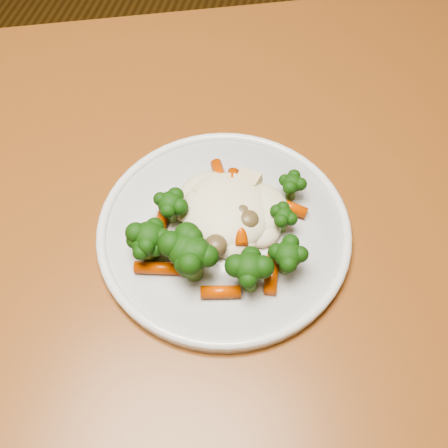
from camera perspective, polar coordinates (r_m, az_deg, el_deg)
name	(u,v)px	position (r m, az deg, el deg)	size (l,w,h in m)	color
dining_table	(324,294)	(0.65, 10.10, -7.05)	(1.42, 1.20, 0.75)	brown
plate	(224,232)	(0.56, 0.00, -0.80)	(0.25, 0.25, 0.01)	silver
meal	(215,231)	(0.53, -0.94, -0.70)	(0.17, 0.16, 0.05)	beige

